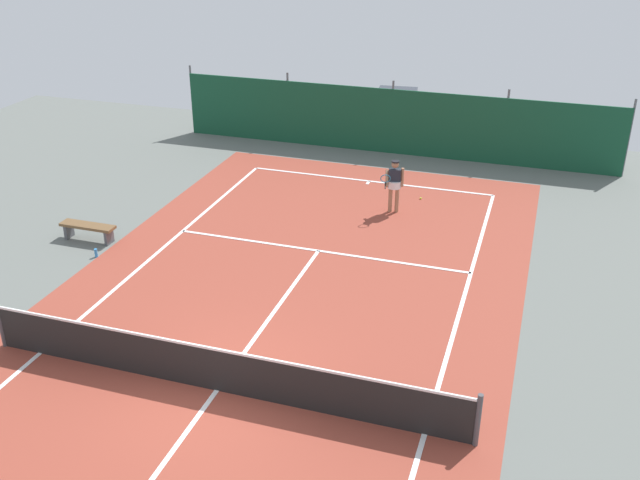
{
  "coord_description": "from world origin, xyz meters",
  "views": [
    {
      "loc": [
        5.48,
        -10.31,
        8.85
      ],
      "look_at": [
        0.4,
        5.3,
        0.9
      ],
      "focal_mm": 40.66,
      "sensor_mm": 36.0,
      "label": 1
    }
  ],
  "objects_px": {
    "water_bottle": "(96,253)",
    "tennis_player": "(394,182)",
    "tennis_ball_near_player": "(421,198)",
    "tennis_net": "(216,369)",
    "parked_car": "(395,113)",
    "courtside_bench": "(88,228)"
  },
  "relations": [
    {
      "from": "water_bottle",
      "to": "tennis_player",
      "type": "bearing_deg",
      "value": 38.16
    },
    {
      "from": "courtside_bench",
      "to": "water_bottle",
      "type": "distance_m",
      "value": 1.15
    },
    {
      "from": "tennis_net",
      "to": "tennis_ball_near_player",
      "type": "distance_m",
      "value": 11.06
    },
    {
      "from": "tennis_net",
      "to": "tennis_player",
      "type": "relative_size",
      "value": 6.17
    },
    {
      "from": "tennis_player",
      "to": "parked_car",
      "type": "distance_m",
      "value": 8.02
    },
    {
      "from": "courtside_bench",
      "to": "water_bottle",
      "type": "relative_size",
      "value": 6.67
    },
    {
      "from": "tennis_player",
      "to": "parked_car",
      "type": "bearing_deg",
      "value": -91.6
    },
    {
      "from": "tennis_player",
      "to": "water_bottle",
      "type": "bearing_deg",
      "value": 24.18
    },
    {
      "from": "tennis_player",
      "to": "tennis_ball_near_player",
      "type": "height_order",
      "value": "tennis_player"
    },
    {
      "from": "tennis_net",
      "to": "water_bottle",
      "type": "height_order",
      "value": "tennis_net"
    },
    {
      "from": "tennis_player",
      "to": "tennis_ball_near_player",
      "type": "bearing_deg",
      "value": -130.2
    },
    {
      "from": "tennis_net",
      "to": "water_bottle",
      "type": "bearing_deg",
      "value": 142.67
    },
    {
      "from": "tennis_ball_near_player",
      "to": "courtside_bench",
      "type": "relative_size",
      "value": 0.04
    },
    {
      "from": "parked_car",
      "to": "courtside_bench",
      "type": "relative_size",
      "value": 2.73
    },
    {
      "from": "tennis_player",
      "to": "water_bottle",
      "type": "height_order",
      "value": "tennis_player"
    },
    {
      "from": "tennis_ball_near_player",
      "to": "water_bottle",
      "type": "distance_m",
      "value": 10.02
    },
    {
      "from": "tennis_player",
      "to": "tennis_ball_near_player",
      "type": "xyz_separation_m",
      "value": [
        0.62,
        1.25,
        -0.93
      ]
    },
    {
      "from": "tennis_player",
      "to": "water_bottle",
      "type": "distance_m",
      "value": 8.78
    },
    {
      "from": "tennis_player",
      "to": "water_bottle",
      "type": "relative_size",
      "value": 6.83
    },
    {
      "from": "parked_car",
      "to": "tennis_player",
      "type": "bearing_deg",
      "value": 96.52
    },
    {
      "from": "tennis_player",
      "to": "tennis_ball_near_player",
      "type": "distance_m",
      "value": 1.68
    },
    {
      "from": "tennis_ball_near_player",
      "to": "tennis_player",
      "type": "bearing_deg",
      "value": -116.22
    }
  ]
}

